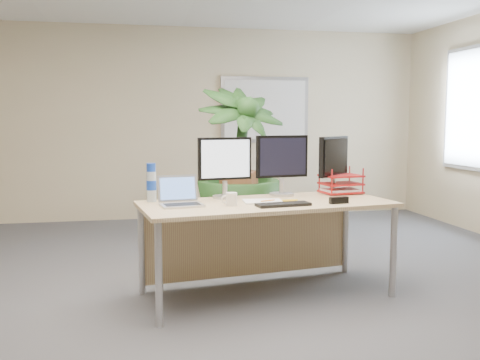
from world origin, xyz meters
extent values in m
plane|color=#444449|center=(0.00, 0.00, 0.00)|extent=(8.00, 8.00, 0.00)
cube|color=#C8B48D|center=(0.00, 4.00, 1.35)|extent=(7.00, 0.04, 2.70)
cube|color=#ADADB2|center=(1.20, 3.97, 1.55)|extent=(1.30, 0.03, 0.95)
cube|color=silver|center=(1.20, 3.95, 1.55)|extent=(1.20, 0.01, 0.85)
cube|color=#ADADB2|center=(3.47, 2.30, 1.55)|extent=(0.03, 1.30, 1.55)
cube|color=silver|center=(3.45, 2.30, 1.55)|extent=(0.01, 1.20, 1.45)
cube|color=tan|center=(0.34, 0.42, 0.75)|extent=(2.08, 1.11, 0.03)
cube|color=tan|center=(0.28, 0.80, 0.37)|extent=(1.86, 0.29, 0.61)
cylinder|color=#AFAFB4|center=(-0.54, -0.08, 0.37)|extent=(0.05, 0.05, 0.73)
cylinder|color=#AFAFB4|center=(1.32, 0.19, 0.37)|extent=(0.05, 0.05, 0.73)
cylinder|color=#AFAFB4|center=(-0.64, 0.65, 0.37)|extent=(0.05, 0.05, 0.73)
cylinder|color=#AFAFB4|center=(1.22, 0.92, 0.37)|extent=(0.05, 0.05, 0.73)
imported|color=#173914|center=(0.35, 1.67, 0.75)|extent=(1.09, 1.09, 1.50)
cylinder|color=#AFAFB4|center=(0.05, 0.70, 0.77)|extent=(0.21, 0.21, 0.02)
cylinder|color=#AFAFB4|center=(0.05, 0.70, 0.84)|extent=(0.04, 0.04, 0.12)
cube|color=black|center=(0.05, 0.70, 1.09)|extent=(0.45, 0.11, 0.35)
cube|color=silver|center=(0.05, 0.68, 1.09)|extent=(0.41, 0.06, 0.31)
cylinder|color=#AFAFB4|center=(0.55, 0.75, 0.77)|extent=(0.21, 0.21, 0.02)
cylinder|color=#AFAFB4|center=(0.55, 0.75, 0.84)|extent=(0.04, 0.04, 0.13)
cube|color=black|center=(0.55, 0.75, 1.10)|extent=(0.46, 0.11, 0.36)
cube|color=black|center=(0.56, 0.73, 1.10)|extent=(0.42, 0.06, 0.32)
cylinder|color=#AFAFB4|center=(1.04, 0.79, 0.77)|extent=(0.21, 0.21, 0.02)
cylinder|color=#AFAFB4|center=(1.04, 0.79, 0.84)|extent=(0.04, 0.04, 0.12)
cube|color=black|center=(1.04, 0.79, 1.09)|extent=(0.37, 0.32, 0.35)
cube|color=black|center=(1.05, 0.77, 1.09)|extent=(0.32, 0.27, 0.31)
cube|color=silver|center=(-0.34, 0.35, 0.77)|extent=(0.34, 0.26, 0.02)
cube|color=black|center=(-0.34, 0.34, 0.78)|extent=(0.28, 0.18, 0.00)
cube|color=silver|center=(-0.36, 0.48, 0.88)|extent=(0.31, 0.10, 0.20)
cube|color=#5786E1|center=(-0.36, 0.47, 0.88)|extent=(0.28, 0.08, 0.17)
cube|color=black|center=(0.41, 0.21, 0.77)|extent=(0.43, 0.20, 0.02)
cylinder|color=white|center=(0.03, 0.31, 0.81)|extent=(0.09, 0.09, 0.10)
torus|color=white|center=(-0.02, 0.31, 0.81)|extent=(0.07, 0.02, 0.07)
cube|color=white|center=(0.30, 0.42, 0.77)|extent=(0.32, 0.25, 0.01)
cylinder|color=orange|center=(0.34, 0.39, 0.78)|extent=(0.12, 0.06, 0.01)
cylinder|color=yellow|center=(0.52, 0.41, 0.77)|extent=(0.13, 0.02, 0.02)
cylinder|color=silver|center=(-0.56, 0.62, 0.88)|extent=(0.08, 0.08, 0.24)
cylinder|color=blue|center=(-0.56, 0.62, 1.03)|extent=(0.07, 0.07, 0.07)
cylinder|color=blue|center=(-0.56, 0.62, 0.89)|extent=(0.08, 0.08, 0.08)
cube|color=#B01615|center=(1.10, 0.77, 0.78)|extent=(0.37, 0.30, 0.02)
cube|color=#B01615|center=(1.10, 0.77, 0.85)|extent=(0.37, 0.30, 0.02)
cube|color=#B01615|center=(1.10, 0.77, 0.92)|extent=(0.37, 0.30, 0.02)
cube|color=white|center=(1.10, 0.77, 0.79)|extent=(0.34, 0.27, 0.02)
cube|color=black|center=(0.87, 0.24, 0.79)|extent=(0.16, 0.06, 0.05)
camera|label=1|loc=(-0.69, -3.64, 1.41)|focal=40.00mm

